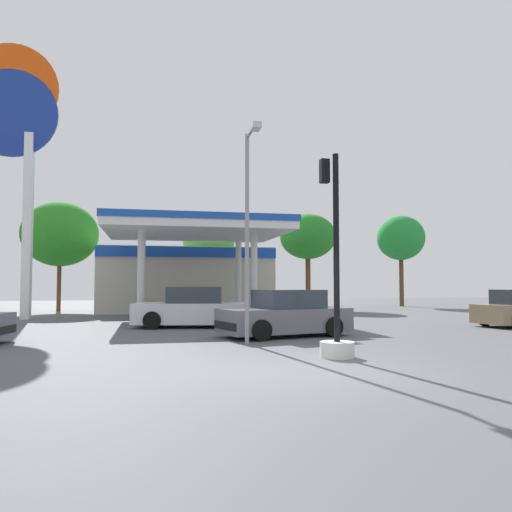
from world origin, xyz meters
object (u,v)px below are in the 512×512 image
Objects in this scene: tree_2 at (209,240)px; tree_3 at (308,237)px; traffic_signal_0 at (336,307)px; tree_4 at (401,238)px; station_pole_sign at (11,140)px; tree_1 at (60,234)px; corner_streetlamp at (249,213)px; car_2 at (192,309)px; car_0 at (285,315)px.

tree_3 is (6.74, -0.88, 0.25)m from tree_2.
tree_3 is at bearing 73.66° from traffic_signal_0.
tree_2 is 15.07m from tree_4.
tree_3 is at bearing 21.43° from station_pole_sign.
tree_1 is at bearing -176.57° from tree_2.
tree_2 is (9.44, 0.57, -0.13)m from tree_1.
tree_2 is 1.05× the size of corner_streetlamp.
corner_streetlamp is at bearing -127.08° from tree_4.
tree_3 is at bearing -164.05° from tree_4.
station_pole_sign is 2.83× the size of traffic_signal_0.
station_pole_sign reaches higher than traffic_signal_0.
car_2 is 0.77× the size of corner_streetlamp.
car_2 is 0.98× the size of traffic_signal_0.
corner_streetlamp is at bearing -79.84° from car_2.
car_2 is at bearing -36.37° from station_pole_sign.
car_0 is 4.93m from car_2.
tree_4 is (14.99, 1.47, 0.52)m from tree_2.
car_0 is 0.75× the size of corner_streetlamp.
car_2 is 23.53m from tree_4.
corner_streetlamp is (-1.20, -19.94, -0.97)m from tree_2.
car_0 is at bearing 88.96° from traffic_signal_0.
car_2 is at bearing 100.16° from corner_streetlamp.
tree_3 is at bearing 67.40° from corner_streetlamp.
station_pole_sign is 17.11m from car_0.
tree_1 is 24.52m from tree_4.
tree_2 is 0.92× the size of tree_4.
corner_streetlamp reaches higher than car_0.
station_pole_sign is at bearing -158.57° from tree_3.
tree_2 is 20.00m from corner_streetlamp.
station_pole_sign is at bearing -160.30° from tree_4.
tree_4 is (24.43, 2.04, 0.39)m from tree_1.
corner_streetlamp is at bearing -52.33° from station_pole_sign.
station_pole_sign is 13.12m from car_2.
car_0 is at bearing -42.90° from station_pole_sign.
car_0 is at bearing -110.29° from tree_3.
car_2 is at bearing 106.42° from traffic_signal_0.
tree_1 reaches higher than tree_3.
tree_2 is at bearing 172.52° from tree_3.
tree_3 is at bearing -1.13° from tree_1.
tree_3 is (9.02, 12.98, 4.22)m from car_2.
traffic_signal_0 is at bearing -89.17° from tree_2.
station_pole_sign is at bearing -99.53° from tree_1.
traffic_signal_0 is at bearing -66.21° from tree_1.
tree_4 reaches higher than corner_streetlamp.
car_2 is at bearing 123.26° from car_0.
corner_streetlamp is at bearing -66.94° from tree_1.
tree_4 is (25.63, 9.18, -3.53)m from station_pole_sign.
station_pole_sign reaches higher than tree_4.
traffic_signal_0 is 0.69× the size of tree_4.
car_0 is 3.95m from corner_streetlamp.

